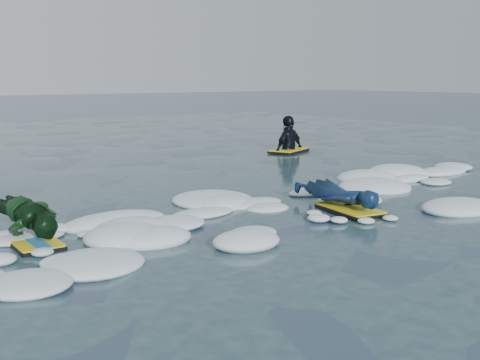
# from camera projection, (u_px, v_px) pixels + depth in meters

# --- Properties ---
(ground) EXTENTS (120.00, 120.00, 0.00)m
(ground) POSITION_uv_depth(u_px,v_px,m) (325.00, 224.00, 7.90)
(ground) COLOR #172538
(ground) RESTS_ON ground
(foam_band) EXTENTS (12.00, 3.10, 0.30)m
(foam_band) POSITION_uv_depth(u_px,v_px,m) (276.00, 210.00, 8.73)
(foam_band) COLOR white
(foam_band) RESTS_ON ground
(prone_woman_unit) EXTENTS (0.73, 1.59, 0.40)m
(prone_woman_unit) POSITION_uv_depth(u_px,v_px,m) (339.00, 196.00, 8.70)
(prone_woman_unit) COLOR black
(prone_woman_unit) RESTS_ON ground
(prone_child_unit) EXTENTS (0.80, 1.43, 0.54)m
(prone_child_unit) POSITION_uv_depth(u_px,v_px,m) (27.00, 219.00, 6.99)
(prone_child_unit) COLOR black
(prone_child_unit) RESTS_ON ground
(waiting_rider_unit) EXTENTS (1.36, 1.08, 1.79)m
(waiting_rider_unit) POSITION_uv_depth(u_px,v_px,m) (289.00, 151.00, 15.38)
(waiting_rider_unit) COLOR black
(waiting_rider_unit) RESTS_ON ground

